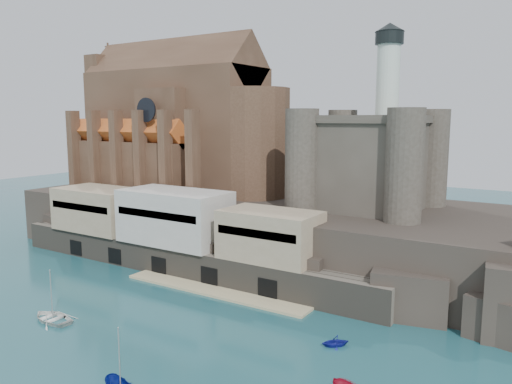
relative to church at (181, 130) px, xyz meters
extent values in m
plane|color=#184952|center=(24.13, -41.85, -22.13)|extent=(300.00, 300.00, 0.00)
cube|color=black|center=(24.13, -1.85, -17.13)|extent=(100.00, 34.00, 10.00)
cube|color=black|center=(-13.87, -18.35, -19.13)|extent=(9.00, 5.00, 6.00)
cube|color=black|center=(2.13, -18.35, -19.13)|extent=(9.00, 5.00, 6.00)
cube|color=black|center=(19.13, -18.35, -19.13)|extent=(9.00, 5.00, 6.00)
cube|color=black|center=(36.13, -18.35, -19.13)|extent=(9.00, 5.00, 6.00)
cube|color=black|center=(52.13, -18.35, -19.13)|extent=(9.00, 5.00, 6.00)
cube|color=#5D564A|center=(16.13, -19.35, -19.88)|extent=(70.00, 6.00, 4.50)
cube|color=tan|center=(26.13, -23.85, -21.98)|extent=(30.00, 4.00, 0.40)
cube|color=black|center=(-5.87, -22.25, -20.53)|extent=(3.00, 0.40, 2.60)
cube|color=black|center=(4.13, -22.25, -20.53)|extent=(3.00, 0.40, 2.60)
cube|color=black|center=(14.13, -22.25, -20.53)|extent=(3.00, 0.40, 2.60)
cube|color=black|center=(24.13, -22.25, -20.53)|extent=(3.00, 0.40, 2.60)
cube|color=black|center=(34.13, -22.25, -20.53)|extent=(3.00, 0.40, 2.60)
cube|color=tan|center=(-3.87, -18.35, -13.88)|extent=(16.00, 9.00, 7.50)
cube|color=#BCB7AE|center=(14.13, -18.35, -13.38)|extent=(18.00, 9.00, 8.50)
cube|color=tan|center=(32.13, -18.35, -14.13)|extent=(14.00, 8.00, 7.00)
cube|color=#462F20|center=(-1.87, 0.15, -0.13)|extent=(38.00, 14.00, 24.00)
cube|color=#462F20|center=(-1.87, 0.15, 11.87)|extent=(38.00, 13.01, 13.01)
cylinder|color=#462F20|center=(17.13, 0.15, -2.13)|extent=(14.00, 14.00, 20.00)
cube|color=#462F20|center=(2.13, 0.15, -2.13)|extent=(10.00, 20.00, 20.00)
cube|color=#462F20|center=(-5.87, -9.35, -7.13)|extent=(28.00, 5.00, 10.00)
cube|color=#462F20|center=(-5.87, 9.65, -7.13)|extent=(28.00, 5.00, 10.00)
cube|color=#B7511F|center=(-5.87, -9.35, -0.53)|extent=(28.00, 5.66, 5.66)
cube|color=#B7511F|center=(-5.87, 9.65, -0.53)|extent=(28.00, 5.66, 5.66)
cube|color=#462F20|center=(-20.87, 0.15, 1.87)|extent=(4.00, 10.00, 28.00)
cylinder|color=black|center=(2.13, -11.90, 3.87)|extent=(4.40, 0.30, 4.40)
cube|color=#462F20|center=(-17.87, -12.35, -4.13)|extent=(1.60, 2.20, 16.00)
cube|color=#462F20|center=(-11.67, -12.35, -4.13)|extent=(1.60, 2.20, 16.00)
cube|color=#462F20|center=(-5.47, -12.35, -4.13)|extent=(1.60, 2.20, 16.00)
cube|color=#462F20|center=(0.73, -12.35, -4.13)|extent=(1.60, 2.20, 16.00)
cube|color=#462F20|center=(6.93, -12.35, -4.13)|extent=(1.60, 2.20, 16.00)
cube|color=#462F20|center=(13.13, -12.35, -4.13)|extent=(1.60, 2.20, 16.00)
cube|color=#413B33|center=(40.13, -0.85, -5.13)|extent=(16.00, 16.00, 14.00)
cube|color=#413B33|center=(40.13, -0.85, 2.27)|extent=(17.00, 17.00, 1.20)
cylinder|color=#413B33|center=(32.13, -8.85, -4.13)|extent=(5.20, 5.20, 16.00)
cylinder|color=#413B33|center=(48.13, -8.85, -4.13)|extent=(5.20, 5.20, 16.00)
cylinder|color=#413B33|center=(32.13, 7.15, -4.13)|extent=(5.20, 5.20, 16.00)
cylinder|color=#413B33|center=(48.13, 7.15, -4.13)|extent=(5.20, 5.20, 16.00)
cylinder|color=silver|center=(42.13, 1.15, 7.87)|extent=(3.60, 3.60, 12.00)
cylinder|color=black|center=(42.13, 1.15, 14.87)|extent=(4.40, 4.40, 2.00)
cone|color=black|center=(42.13, 1.15, 16.47)|extent=(4.60, 4.60, 1.40)
cube|color=black|center=(62.13, -18.85, -19.63)|extent=(6.00, 5.00, 5.00)
imported|color=white|center=(15.47, -42.48, -22.13)|extent=(1.59, 4.55, 6.26)
imported|color=#181E9B|center=(47.56, -30.36, -22.13)|extent=(2.95, 3.00, 3.03)
camera|label=1|loc=(67.72, -78.23, 2.49)|focal=35.00mm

